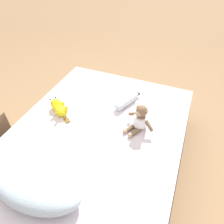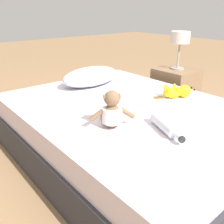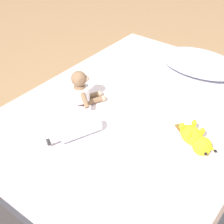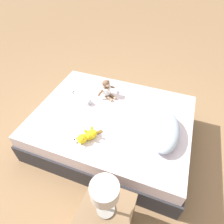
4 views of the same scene
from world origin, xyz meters
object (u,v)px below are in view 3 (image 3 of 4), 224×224
Objects in this scene: bed at (139,134)px; plush_monkey at (81,91)px; glass_bottle at (79,131)px; pillow at (200,63)px; plush_yellow_creature at (196,139)px.

bed is 7.12× the size of plush_monkey.
glass_bottle is at bearing -105.15° from bed.
pillow reaches higher than bed.
bed is 0.53m from glass_bottle.
pillow is 1.08m from glass_bottle.
bed is at bearing 164.50° from plush_yellow_creature.
pillow is at bearing 62.48° from plush_monkey.
bed is 3.06× the size of pillow.
pillow reaches higher than glass_bottle.
plush_monkey is at bearing -174.19° from plush_yellow_creature.
bed is 0.70m from pillow.
glass_bottle is (0.20, -0.25, -0.06)m from plush_monkey.
plush_monkey is 0.85× the size of glass_bottle.
glass_bottle is (-0.55, -0.33, -0.01)m from plush_yellow_creature.
plush_monkey reaches higher than pillow.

